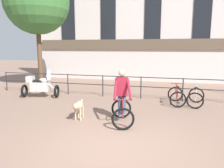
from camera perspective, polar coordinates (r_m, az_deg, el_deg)
ground_plane at (r=5.59m, az=0.17°, el=-15.91°), size 60.00×60.00×0.00m
canal_railing at (r=10.30m, az=7.58°, el=0.04°), size 15.05×0.05×1.05m
building_facade at (r=16.01m, az=10.68°, el=15.78°), size 18.00×0.72×8.37m
cyclist_with_bike at (r=6.98m, az=2.62°, el=-4.02°), size 0.96×1.31×1.70m
dog at (r=7.41m, az=-8.72°, el=-5.79°), size 0.35×1.00×0.64m
parked_motorcycle at (r=11.07m, az=-18.33°, el=-0.47°), size 1.81×0.94×1.35m
parked_bicycle_near_lamp at (r=9.64m, az=16.50°, el=-3.05°), size 0.75×1.16×0.86m
parked_bicycle_mid_left at (r=9.70m, az=21.03°, el=-3.23°), size 0.82×1.20×0.86m
tree_canalside_left at (r=13.60m, az=-19.05°, el=19.60°), size 3.60×3.60×6.69m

